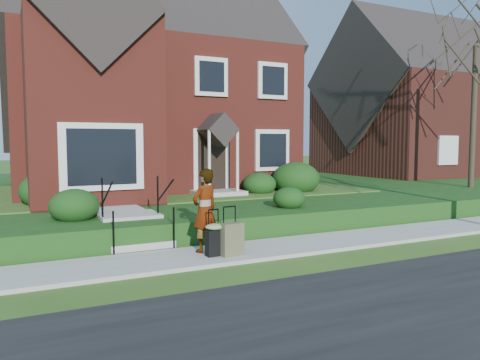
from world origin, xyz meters
TOP-DOWN VIEW (x-y plane):
  - ground at (0.00, 0.00)m, footprint 120.00×120.00m
  - street at (0.00, -5.00)m, footprint 60.00×6.00m
  - sidewalk at (0.00, 0.00)m, footprint 60.00×1.60m
  - terrace at (4.00, 10.90)m, footprint 44.00×20.00m
  - walkway at (-2.50, 5.00)m, footprint 1.20×6.00m
  - main_house at (-0.21, 9.61)m, footprint 10.40×10.20m
  - neighbour_house at (16.00, 11.00)m, footprint 9.40×8.00m
  - front_steps at (-2.50, 1.84)m, footprint 1.40×2.02m
  - foundation_shrubs at (0.47, 4.93)m, footprint 9.96×4.69m
  - woman at (-1.37, 0.21)m, footprint 0.75×0.62m
  - suitcase_black at (-1.33, -0.22)m, footprint 0.42×0.35m
  - suitcase_olive at (-1.01, -0.33)m, footprint 0.49×0.31m
  - tree_gap at (11.46, 3.71)m, footprint 6.07×6.07m

SIDE VIEW (x-z plane):
  - ground at x=0.00m, z-range 0.00..0.00m
  - street at x=0.00m, z-range 0.00..0.01m
  - sidewalk at x=0.00m, z-range 0.00..0.08m
  - terrace at x=4.00m, z-range 0.00..0.60m
  - suitcase_olive at x=-1.01m, z-range -0.09..0.92m
  - suitcase_black at x=-1.33m, z-range -0.03..0.93m
  - front_steps at x=-2.50m, z-range -0.28..1.22m
  - walkway at x=-2.50m, z-range 0.60..0.66m
  - woman at x=-1.37m, z-range 0.08..1.84m
  - foundation_shrubs at x=0.47m, z-range 0.50..1.71m
  - neighbour_house at x=16.00m, z-range 0.65..9.85m
  - main_house at x=-0.21m, z-range 0.56..9.96m
  - tree_gap at x=11.46m, z-range 2.33..11.00m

